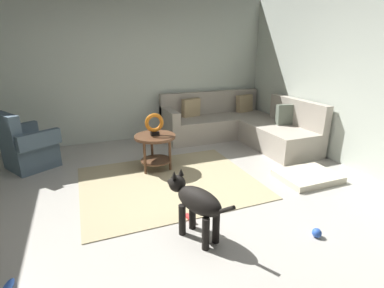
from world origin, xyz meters
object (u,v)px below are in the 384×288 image
dog_bed_mat (307,176)px  dog_toy_ball (317,233)px  torus_sculpture (154,124)px  dog_toy_rope (190,218)px  armchair (27,148)px  dog (196,202)px  dog_toy_bone (8,288)px  side_table (155,143)px  sectional_couch (238,126)px

dog_bed_mat → dog_toy_ball: 1.35m
torus_sculpture → dog_toy_rope: (-0.02, -1.45, -0.69)m
armchair → dog: 3.02m
armchair → dog_toy_ball: (2.80, -2.94, -0.28)m
dog_toy_bone → dog_toy_rope: bearing=12.3°
dog_toy_rope → dog_toy_bone: bearing=-167.7°
dog → dog_toy_rope: bearing=56.7°
dog_toy_bone → side_table: bearing=47.8°
side_table → dog_toy_rope: side_table is taller
sectional_couch → side_table: bearing=-156.6°
dog_toy_ball → dog_toy_rope: dog_toy_ball is taller
dog_toy_rope → sectional_couch: bearing=50.0°
torus_sculpture → dog_toy_bone: 2.53m
side_table → dog: (-0.06, -1.71, -0.04)m
armchair → dog_bed_mat: armchair is taller
sectional_couch → dog_toy_ball: size_ratio=24.78×
sectional_couch → dog_bed_mat: 1.95m
side_table → dog_toy_ball: bearing=-64.7°
sectional_couch → dog_toy_rope: 2.97m
side_table → dog: dog is taller
torus_sculpture → dog_toy_ball: 2.48m
torus_sculpture → dog_toy_rope: size_ratio=2.11×
dog_bed_mat → dog_toy_bone: 3.58m
dog_toy_bone → armchair: bearing=93.1°
armchair → dog_toy_rope: 2.85m
armchair → torus_sculpture: (1.78, -0.78, 0.39)m
torus_sculpture → dog: 1.74m
torus_sculpture → dog: (-0.06, -1.71, -0.33)m
sectional_couch → dog: size_ratio=2.81×
sectional_couch → dog_toy_bone: size_ratio=12.50×
sectional_couch → dog_toy_ball: sectional_couch is taller
side_table → torus_sculpture: 0.29m
side_table → torus_sculpture: size_ratio=1.84×
dog_toy_ball → dog_toy_bone: dog_toy_ball is taller
dog_bed_mat → dog_toy_rope: (-1.89, -0.33, -0.02)m
torus_sculpture → dog_toy_ball: size_ratio=3.59×
side_table → torus_sculpture: bearing=-91.8°
torus_sculpture → dog_toy_ball: torus_sculpture is taller
side_table → dog_toy_ball: (1.02, -2.16, -0.37)m
dog → dog_toy_rope: dog is taller
dog_toy_bone → dog_toy_ball: bearing=-7.7°
armchair → dog_toy_bone: (0.14, -2.58, -0.29)m
sectional_couch → dog: bearing=-127.7°
dog → dog_toy_bone: dog is taller
dog_toy_bone → sectional_couch: bearing=36.6°
side_table → dog_toy_bone: (-1.64, -1.80, -0.39)m
dog_bed_mat → dog: 2.05m
sectional_couch → side_table: (-1.89, -0.82, 0.12)m
armchair → side_table: 1.94m
dog_toy_rope → dog_toy_ball: bearing=-34.4°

